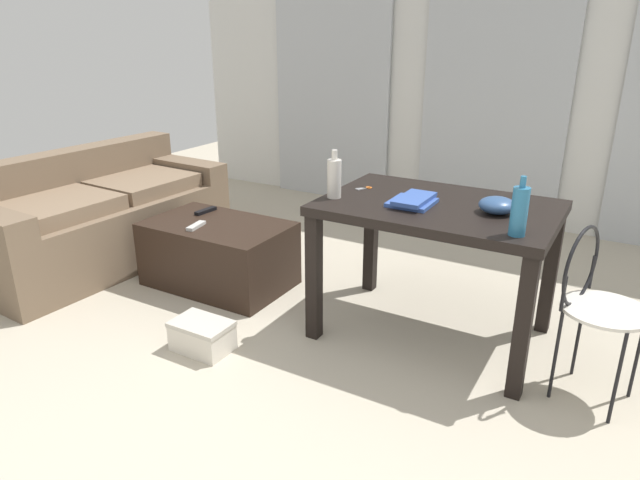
{
  "coord_description": "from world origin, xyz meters",
  "views": [
    {
      "loc": [
        1.16,
        -1.25,
        1.6
      ],
      "look_at": [
        -0.42,
        1.47,
        0.42
      ],
      "focal_mm": 31.8,
      "sensor_mm": 36.0,
      "label": 1
    }
  ],
  "objects_px": {
    "tv_remote_primary": "(206,211)",
    "scissors": "(366,188)",
    "coffee_table": "(219,254)",
    "bottle_far": "(334,178)",
    "bowl": "(497,205)",
    "shoebox": "(202,336)",
    "bottle_near": "(519,211)",
    "tv_remote_secondary": "(196,226)",
    "wire_chair": "(593,294)",
    "craft_table": "(437,224)",
    "book_stack": "(413,201)",
    "couch": "(99,218)"
  },
  "relations": [
    {
      "from": "scissors",
      "to": "tv_remote_secondary",
      "type": "relative_size",
      "value": 0.6
    },
    {
      "from": "tv_remote_secondary",
      "to": "coffee_table",
      "type": "bearing_deg",
      "value": 55.65
    },
    {
      "from": "tv_remote_primary",
      "to": "scissors",
      "type": "bearing_deg",
      "value": 5.61
    },
    {
      "from": "bottle_far",
      "to": "tv_remote_secondary",
      "type": "bearing_deg",
      "value": -178.05
    },
    {
      "from": "bowl",
      "to": "scissors",
      "type": "xyz_separation_m",
      "value": [
        -0.75,
        0.09,
        -0.04
      ]
    },
    {
      "from": "bottle_near",
      "to": "shoebox",
      "type": "xyz_separation_m",
      "value": [
        -1.42,
        -0.48,
        -0.78
      ]
    },
    {
      "from": "coffee_table",
      "to": "bottle_far",
      "type": "bearing_deg",
      "value": -5.97
    },
    {
      "from": "scissors",
      "to": "wire_chair",
      "type": "bearing_deg",
      "value": -11.2
    },
    {
      "from": "couch",
      "to": "bottle_near",
      "type": "xyz_separation_m",
      "value": [
        2.89,
        -0.11,
        0.55
      ]
    },
    {
      "from": "craft_table",
      "to": "tv_remote_primary",
      "type": "xyz_separation_m",
      "value": [
        -1.64,
        0.06,
        -0.21
      ]
    },
    {
      "from": "bottle_near",
      "to": "tv_remote_secondary",
      "type": "bearing_deg",
      "value": 177.64
    },
    {
      "from": "couch",
      "to": "scissors",
      "type": "distance_m",
      "value": 2.06
    },
    {
      "from": "tv_remote_secondary",
      "to": "craft_table",
      "type": "bearing_deg",
      "value": -1.8
    },
    {
      "from": "coffee_table",
      "to": "shoebox",
      "type": "relative_size",
      "value": 2.94
    },
    {
      "from": "wire_chair",
      "to": "scissors",
      "type": "xyz_separation_m",
      "value": [
        -1.23,
        0.24,
        0.25
      ]
    },
    {
      "from": "bottle_far",
      "to": "tv_remote_primary",
      "type": "distance_m",
      "value": 1.22
    },
    {
      "from": "craft_table",
      "to": "shoebox",
      "type": "height_order",
      "value": "craft_table"
    },
    {
      "from": "book_stack",
      "to": "wire_chair",
      "type": "bearing_deg",
      "value": -5.6
    },
    {
      "from": "bottle_far",
      "to": "tv_remote_primary",
      "type": "height_order",
      "value": "bottle_far"
    },
    {
      "from": "bottle_far",
      "to": "tv_remote_secondary",
      "type": "relative_size",
      "value": 1.57
    },
    {
      "from": "bottle_near",
      "to": "tv_remote_primary",
      "type": "xyz_separation_m",
      "value": [
        -2.09,
        0.34,
        -0.43
      ]
    },
    {
      "from": "book_stack",
      "to": "tv_remote_primary",
      "type": "xyz_separation_m",
      "value": [
        -1.53,
        0.14,
        -0.34
      ]
    },
    {
      "from": "wire_chair",
      "to": "tv_remote_primary",
      "type": "bearing_deg",
      "value": 174.54
    },
    {
      "from": "bottle_far",
      "to": "coffee_table",
      "type": "bearing_deg",
      "value": 174.03
    },
    {
      "from": "wire_chair",
      "to": "bottle_far",
      "type": "bearing_deg",
      "value": -179.96
    },
    {
      "from": "couch",
      "to": "coffee_table",
      "type": "xyz_separation_m",
      "value": [
        1.02,
        0.1,
        -0.1
      ]
    },
    {
      "from": "bottle_far",
      "to": "bowl",
      "type": "height_order",
      "value": "bottle_far"
    },
    {
      "from": "bottle_far",
      "to": "tv_remote_primary",
      "type": "relative_size",
      "value": 1.48
    },
    {
      "from": "shoebox",
      "to": "scissors",
      "type": "bearing_deg",
      "value": 58.07
    },
    {
      "from": "couch",
      "to": "wire_chair",
      "type": "distance_m",
      "value": 3.23
    },
    {
      "from": "bottle_near",
      "to": "book_stack",
      "type": "relative_size",
      "value": 0.94
    },
    {
      "from": "book_stack",
      "to": "tv_remote_secondary",
      "type": "bearing_deg",
      "value": -174.97
    },
    {
      "from": "craft_table",
      "to": "bowl",
      "type": "height_order",
      "value": "bowl"
    },
    {
      "from": "bottle_near",
      "to": "shoebox",
      "type": "height_order",
      "value": "bottle_near"
    },
    {
      "from": "bowl",
      "to": "scissors",
      "type": "height_order",
      "value": "bowl"
    },
    {
      "from": "book_stack",
      "to": "scissors",
      "type": "relative_size",
      "value": 2.9
    },
    {
      "from": "craft_table",
      "to": "bottle_far",
      "type": "relative_size",
      "value": 4.62
    },
    {
      "from": "coffee_table",
      "to": "scissors",
      "type": "xyz_separation_m",
      "value": [
        0.98,
        0.15,
        0.55
      ]
    },
    {
      "from": "coffee_table",
      "to": "tv_remote_primary",
      "type": "xyz_separation_m",
      "value": [
        -0.21,
        0.14,
        0.22
      ]
    },
    {
      "from": "coffee_table",
      "to": "bowl",
      "type": "distance_m",
      "value": 1.82
    },
    {
      "from": "couch",
      "to": "coffee_table",
      "type": "distance_m",
      "value": 1.03
    },
    {
      "from": "bottle_far",
      "to": "shoebox",
      "type": "relative_size",
      "value": 0.82
    },
    {
      "from": "craft_table",
      "to": "bowl",
      "type": "xyz_separation_m",
      "value": [
        0.3,
        -0.01,
        0.15
      ]
    },
    {
      "from": "craft_table",
      "to": "bowl",
      "type": "relative_size",
      "value": 6.63
    },
    {
      "from": "wire_chair",
      "to": "bowl",
      "type": "relative_size",
      "value": 4.53
    },
    {
      "from": "wire_chair",
      "to": "scissors",
      "type": "distance_m",
      "value": 1.28
    },
    {
      "from": "scissors",
      "to": "tv_remote_primary",
      "type": "xyz_separation_m",
      "value": [
        -1.19,
        -0.01,
        -0.32
      ]
    },
    {
      "from": "wire_chair",
      "to": "tv_remote_primary",
      "type": "height_order",
      "value": "wire_chair"
    },
    {
      "from": "couch",
      "to": "wire_chair",
      "type": "relative_size",
      "value": 2.28
    },
    {
      "from": "craft_table",
      "to": "book_stack",
      "type": "height_order",
      "value": "book_stack"
    }
  ]
}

